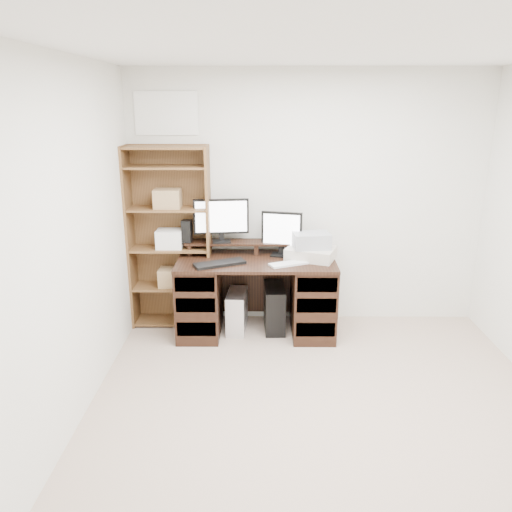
{
  "coord_description": "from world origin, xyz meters",
  "views": [
    {
      "loc": [
        -0.46,
        -2.88,
        2.2
      ],
      "look_at": [
        -0.5,
        1.43,
        0.85
      ],
      "focal_mm": 35.0,
      "sensor_mm": 36.0,
      "label": 1
    }
  ],
  "objects_px": {
    "desk": "(256,295)",
    "tower_silver": "(237,311)",
    "monitor_small": "(282,232)",
    "printer": "(311,253)",
    "tower_black": "(274,307)",
    "bookshelf": "(170,236)",
    "monitor_wide": "(221,218)"
  },
  "relations": [
    {
      "from": "monitor_small",
      "to": "tower_silver",
      "type": "xyz_separation_m",
      "value": [
        -0.44,
        -0.11,
        -0.78
      ]
    },
    {
      "from": "monitor_wide",
      "to": "tower_silver",
      "type": "height_order",
      "value": "monitor_wide"
    },
    {
      "from": "desk",
      "to": "tower_black",
      "type": "relative_size",
      "value": 3.28
    },
    {
      "from": "tower_silver",
      "to": "bookshelf",
      "type": "xyz_separation_m",
      "value": [
        -0.66,
        0.18,
        0.72
      ]
    },
    {
      "from": "desk",
      "to": "bookshelf",
      "type": "distance_m",
      "value": 1.02
    },
    {
      "from": "desk",
      "to": "tower_black",
      "type": "xyz_separation_m",
      "value": [
        0.18,
        0.07,
        -0.16
      ]
    },
    {
      "from": "tower_silver",
      "to": "tower_black",
      "type": "bearing_deg",
      "value": 9.6
    },
    {
      "from": "desk",
      "to": "monitor_small",
      "type": "bearing_deg",
      "value": 28.95
    },
    {
      "from": "monitor_small",
      "to": "bookshelf",
      "type": "xyz_separation_m",
      "value": [
        -1.09,
        0.08,
        -0.07
      ]
    },
    {
      "from": "desk",
      "to": "tower_silver",
      "type": "xyz_separation_m",
      "value": [
        -0.19,
        0.03,
        -0.19
      ]
    },
    {
      "from": "printer",
      "to": "bookshelf",
      "type": "relative_size",
      "value": 0.24
    },
    {
      "from": "monitor_wide",
      "to": "bookshelf",
      "type": "xyz_separation_m",
      "value": [
        -0.51,
        0.02,
        -0.19
      ]
    },
    {
      "from": "monitor_wide",
      "to": "monitor_small",
      "type": "height_order",
      "value": "monitor_wide"
    },
    {
      "from": "printer",
      "to": "tower_silver",
      "type": "relative_size",
      "value": 1.09
    },
    {
      "from": "desk",
      "to": "tower_silver",
      "type": "distance_m",
      "value": 0.27
    },
    {
      "from": "desk",
      "to": "monitor_wide",
      "type": "distance_m",
      "value": 0.82
    },
    {
      "from": "monitor_wide",
      "to": "monitor_small",
      "type": "distance_m",
      "value": 0.6
    },
    {
      "from": "desk",
      "to": "tower_silver",
      "type": "relative_size",
      "value": 3.74
    },
    {
      "from": "tower_silver",
      "to": "printer",
      "type": "bearing_deg",
      "value": 3.44
    },
    {
      "from": "monitor_wide",
      "to": "bookshelf",
      "type": "relative_size",
      "value": 0.3
    },
    {
      "from": "bookshelf",
      "to": "tower_black",
      "type": "bearing_deg",
      "value": -8.02
    },
    {
      "from": "printer",
      "to": "tower_black",
      "type": "height_order",
      "value": "printer"
    },
    {
      "from": "monitor_wide",
      "to": "tower_silver",
      "type": "bearing_deg",
      "value": -54.23
    },
    {
      "from": "desk",
      "to": "tower_silver",
      "type": "height_order",
      "value": "desk"
    },
    {
      "from": "desk",
      "to": "tower_silver",
      "type": "bearing_deg",
      "value": 171.15
    },
    {
      "from": "bookshelf",
      "to": "desk",
      "type": "bearing_deg",
      "value": -14.06
    },
    {
      "from": "printer",
      "to": "tower_silver",
      "type": "bearing_deg",
      "value": -159.74
    },
    {
      "from": "tower_silver",
      "to": "bookshelf",
      "type": "height_order",
      "value": "bookshelf"
    },
    {
      "from": "bookshelf",
      "to": "tower_silver",
      "type": "bearing_deg",
      "value": -15.54
    },
    {
      "from": "tower_silver",
      "to": "tower_black",
      "type": "height_order",
      "value": "tower_black"
    },
    {
      "from": "desk",
      "to": "monitor_small",
      "type": "xyz_separation_m",
      "value": [
        0.24,
        0.14,
        0.6
      ]
    },
    {
      "from": "monitor_small",
      "to": "tower_silver",
      "type": "relative_size",
      "value": 1.07
    }
  ]
}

